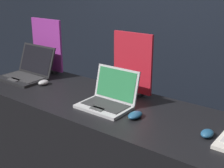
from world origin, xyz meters
TOP-DOWN VIEW (x-y plane):
  - wall_back at (0.00, 1.54)m, footprint 8.00×0.05m
  - display_counter at (0.00, 0.35)m, footprint 2.38×0.70m
  - laptop_front at (-0.94, 0.39)m, footprint 0.40×0.35m
  - mouse_front at (-0.70, 0.34)m, footprint 0.07×0.09m
  - promo_stand_front at (-0.94, 0.62)m, footprint 0.36×0.07m
  - laptop_middle at (-0.01, 0.32)m, footprint 0.34×0.29m
  - mouse_middle at (0.24, 0.27)m, footprint 0.07×0.12m
  - promo_stand_middle at (-0.01, 0.60)m, footprint 0.32×0.07m
  - mouse_back at (0.68, 0.31)m, footprint 0.07×0.10m

SIDE VIEW (x-z plane):
  - display_counter at x=0.00m, z-range 0.00..0.95m
  - mouse_middle at x=0.24m, z-range 0.95..0.99m
  - mouse_back at x=0.68m, z-range 0.95..0.99m
  - mouse_front at x=-0.70m, z-range 0.95..0.99m
  - laptop_middle at x=-0.01m, z-range 0.89..1.13m
  - laptop_front at x=-0.94m, z-range 0.88..1.15m
  - promo_stand_middle at x=-0.01m, z-range 0.94..1.40m
  - promo_stand_front at x=-0.94m, z-range 0.94..1.42m
  - wall_back at x=0.00m, z-range 0.00..2.80m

